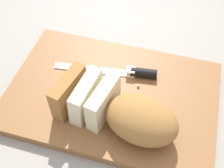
# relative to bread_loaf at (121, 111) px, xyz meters

# --- Properties ---
(ground_plane) EXTENTS (3.00, 3.00, 0.00)m
(ground_plane) POSITION_rel_bread_loaf_xyz_m (0.04, -0.07, -0.06)
(ground_plane) COLOR gray
(cutting_board) EXTENTS (0.48, 0.33, 0.02)m
(cutting_board) POSITION_rel_bread_loaf_xyz_m (0.04, -0.07, -0.05)
(cutting_board) COLOR brown
(cutting_board) RESTS_ON ground_plane
(bread_loaf) EXTENTS (0.27, 0.14, 0.08)m
(bread_loaf) POSITION_rel_bread_loaf_xyz_m (0.00, 0.00, 0.00)
(bread_loaf) COLOR #996633
(bread_loaf) RESTS_ON cutting_board
(bread_knife) EXTENTS (0.25, 0.06, 0.02)m
(bread_knife) POSITION_rel_bread_loaf_xyz_m (0.01, -0.13, -0.03)
(bread_knife) COLOR silver
(bread_knife) RESTS_ON cutting_board
(crumb_near_knife) EXTENTS (0.01, 0.01, 0.01)m
(crumb_near_knife) POSITION_rel_bread_loaf_xyz_m (-0.03, -0.01, -0.04)
(crumb_near_knife) COLOR tan
(crumb_near_knife) RESTS_ON cutting_board
(crumb_near_loaf) EXTENTS (0.01, 0.01, 0.01)m
(crumb_near_loaf) POSITION_rel_bread_loaf_xyz_m (-0.01, -0.10, -0.04)
(crumb_near_loaf) COLOR tan
(crumb_near_loaf) RESTS_ON cutting_board
(crumb_stray_left) EXTENTS (0.00, 0.00, 0.00)m
(crumb_stray_left) POSITION_rel_bread_loaf_xyz_m (-0.03, -0.07, -0.04)
(crumb_stray_left) COLOR tan
(crumb_stray_left) RESTS_ON cutting_board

